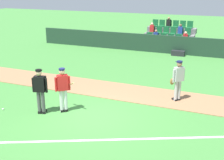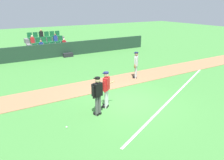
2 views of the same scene
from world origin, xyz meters
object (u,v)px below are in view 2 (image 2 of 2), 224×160
object	(u,v)px
batter_red_jersey	(106,88)
umpire_home_plate	(98,94)
baseball	(67,127)
runner_grey_jersey	(136,64)
equipment_bag	(68,55)

from	to	relation	value
batter_red_jersey	umpire_home_plate	world-z (taller)	same
umpire_home_plate	baseball	world-z (taller)	umpire_home_plate
runner_grey_jersey	equipment_bag	world-z (taller)	runner_grey_jersey
baseball	batter_red_jersey	bearing A→B (deg)	19.36
batter_red_jersey	umpire_home_plate	bearing A→B (deg)	-146.93
batter_red_jersey	equipment_bag	xyz separation A→B (m)	(2.35, 11.11, -0.79)
batter_red_jersey	runner_grey_jersey	distance (m)	4.74
umpire_home_plate	runner_grey_jersey	bearing A→B (deg)	35.45
runner_grey_jersey	equipment_bag	xyz separation A→B (m)	(-1.49, 8.33, -0.78)
batter_red_jersey	runner_grey_jersey	world-z (taller)	same
batter_red_jersey	equipment_bag	size ratio (longest dim) A/B	1.96
runner_grey_jersey	baseball	bearing A→B (deg)	-149.74
batter_red_jersey	baseball	distance (m)	2.62
umpire_home_plate	runner_grey_jersey	distance (m)	5.58
equipment_bag	runner_grey_jersey	bearing A→B (deg)	-79.87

